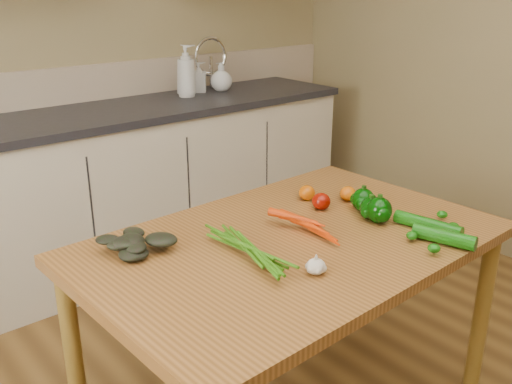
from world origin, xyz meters
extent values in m
cube|color=#9C8A5E|center=(0.00, 2.51, 1.30)|extent=(4.00, 0.02, 2.60)
cube|color=tan|center=(0.00, 2.48, 0.55)|extent=(3.98, 0.03, 1.10)
cube|color=beige|center=(0.20, 2.19, 0.43)|extent=(2.80, 0.60, 0.86)
cube|color=#27272C|center=(0.20, 2.19, 0.88)|extent=(2.84, 0.64, 0.04)
cube|color=#99999E|center=(0.98, 2.19, 0.84)|extent=(0.55, 0.42, 0.10)
cylinder|color=silver|center=(0.98, 2.37, 1.02)|extent=(0.02, 0.02, 0.24)
cube|color=#935C2A|center=(0.09, 0.65, 0.72)|extent=(1.41, 0.94, 0.04)
cylinder|color=olive|center=(0.73, 0.29, 0.35)|extent=(0.06, 0.06, 0.70)
cylinder|color=olive|center=(-0.56, 1.01, 0.35)|extent=(0.06, 0.06, 0.70)
cylinder|color=olive|center=(0.70, 1.06, 0.35)|extent=(0.06, 0.06, 0.70)
imported|color=silver|center=(0.72, 2.24, 1.05)|extent=(0.16, 0.16, 0.30)
imported|color=silver|center=(0.86, 2.32, 0.99)|extent=(0.12, 0.12, 0.18)
imported|color=silver|center=(0.99, 2.27, 0.98)|extent=(0.16, 0.16, 0.17)
ellipsoid|color=beige|center=(-0.03, 0.43, 0.76)|extent=(0.06, 0.06, 0.05)
sphere|color=#033202|center=(0.41, 0.59, 0.78)|extent=(0.08, 0.08, 0.08)
sphere|color=#033202|center=(0.45, 0.66, 0.78)|extent=(0.08, 0.08, 0.08)
sphere|color=#033202|center=(0.41, 0.55, 0.79)|extent=(0.09, 0.09, 0.09)
ellipsoid|color=#7E0C02|center=(0.34, 0.77, 0.77)|extent=(0.07, 0.07, 0.06)
ellipsoid|color=#BB4D04|center=(0.37, 0.87, 0.77)|extent=(0.06, 0.06, 0.06)
ellipsoid|color=#BB4D04|center=(0.49, 0.76, 0.77)|extent=(0.06, 0.06, 0.06)
cylinder|color=#0C4E08|center=(0.48, 0.40, 0.76)|extent=(0.09, 0.24, 0.05)
cylinder|color=#0C4E08|center=(0.43, 0.30, 0.76)|extent=(0.10, 0.21, 0.05)
camera|label=1|loc=(-1.10, -0.60, 1.54)|focal=40.00mm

